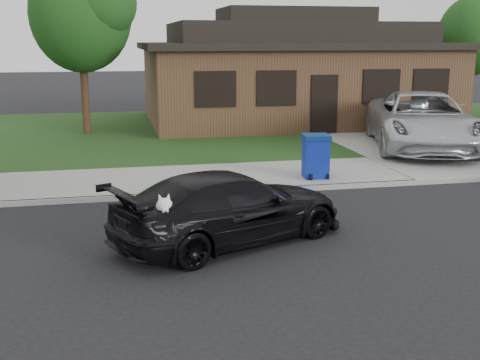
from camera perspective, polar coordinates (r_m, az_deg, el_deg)
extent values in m
plane|color=black|center=(11.01, 7.42, -5.63)|extent=(120.00, 120.00, 0.00)
cube|color=gray|center=(15.61, 1.40, 0.37)|extent=(60.00, 3.00, 0.12)
cube|color=gray|center=(14.20, 2.79, -0.95)|extent=(60.00, 0.12, 0.12)
cube|color=#193814|center=(23.34, -3.13, 4.67)|extent=(60.00, 13.00, 0.13)
cube|color=gray|center=(22.25, 13.60, 3.90)|extent=(4.50, 13.00, 0.14)
imported|color=black|center=(10.63, -0.94, -2.62)|extent=(4.72, 3.40, 1.27)
ellipsoid|color=white|center=(9.69, -7.26, -2.69)|extent=(0.34, 0.40, 0.30)
sphere|color=white|center=(9.44, -7.16, -2.49)|extent=(0.26, 0.26, 0.26)
cube|color=white|center=(9.33, -7.09, -2.96)|extent=(0.09, 0.12, 0.07)
sphere|color=black|center=(9.27, -7.06, -3.06)|extent=(0.04, 0.04, 0.04)
cone|color=white|center=(9.45, -7.61, -1.64)|extent=(0.11, 0.11, 0.14)
cone|color=white|center=(9.46, -6.81, -1.60)|extent=(0.11, 0.11, 0.14)
imported|color=silver|center=(19.94, 16.84, 5.43)|extent=(4.75, 6.94, 1.76)
cube|color=navy|center=(15.25, 7.18, 2.07)|extent=(0.67, 0.67, 0.98)
cube|color=navy|center=(15.15, 7.24, 4.09)|extent=(0.73, 0.73, 0.11)
cylinder|color=black|center=(14.99, 6.71, 0.27)|extent=(0.07, 0.16, 0.15)
cylinder|color=black|center=(15.13, 8.28, 0.34)|extent=(0.07, 0.16, 0.15)
cube|color=#422B1C|center=(25.99, 4.98, 8.99)|extent=(12.00, 8.00, 3.00)
cube|color=black|center=(25.92, 5.06, 12.57)|extent=(12.60, 8.60, 0.25)
cube|color=black|center=(25.92, 5.08, 13.73)|extent=(10.00, 6.50, 0.80)
cube|color=black|center=(25.94, 5.11, 15.27)|extent=(6.00, 3.50, 0.60)
cube|color=black|center=(22.22, 7.99, 7.15)|extent=(1.00, 0.06, 2.10)
cube|color=black|center=(21.15, -2.34, 8.60)|extent=(1.30, 0.05, 1.10)
cube|color=black|center=(21.62, 3.49, 8.69)|extent=(1.30, 0.05, 1.10)
cube|color=black|center=(23.01, 13.25, 8.64)|extent=(1.30, 0.05, 1.10)
cube|color=black|center=(23.92, 17.65, 8.54)|extent=(1.30, 0.05, 1.10)
cylinder|color=#332114|center=(22.93, -14.45, 7.40)|extent=(0.28, 0.28, 2.48)
ellipsoid|color=#143811|center=(22.85, -14.90, 14.99)|extent=(3.60, 3.60, 4.14)
sphere|color=#26591E|center=(22.30, -13.10, 16.07)|extent=(2.52, 2.52, 2.52)
cylinder|color=#332114|center=(28.94, 20.75, 7.65)|extent=(0.28, 0.28, 2.03)
ellipsoid|color=#143811|center=(28.84, 21.16, 12.61)|extent=(3.00, 3.00, 3.45)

